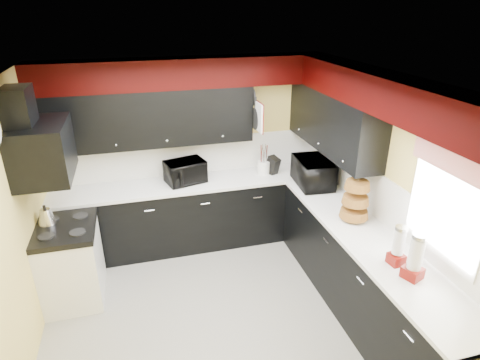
# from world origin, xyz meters

# --- Properties ---
(ground) EXTENTS (3.60, 3.60, 0.00)m
(ground) POSITION_xyz_m (0.00, 0.00, 0.00)
(ground) COLOR gray
(ground) RESTS_ON ground
(wall_back) EXTENTS (3.60, 0.06, 2.50)m
(wall_back) POSITION_xyz_m (0.00, 1.80, 1.25)
(wall_back) COLOR #E0C666
(wall_back) RESTS_ON ground
(wall_right) EXTENTS (0.06, 3.60, 2.50)m
(wall_right) POSITION_xyz_m (1.80, 0.00, 1.25)
(wall_right) COLOR #E0C666
(wall_right) RESTS_ON ground
(wall_left) EXTENTS (0.06, 3.60, 2.50)m
(wall_left) POSITION_xyz_m (-1.80, 0.00, 1.25)
(wall_left) COLOR #E0C666
(wall_left) RESTS_ON ground
(ceiling) EXTENTS (3.60, 3.60, 0.06)m
(ceiling) POSITION_xyz_m (0.00, 0.00, 2.50)
(ceiling) COLOR white
(ceiling) RESTS_ON wall_back
(cab_back) EXTENTS (3.60, 0.60, 0.90)m
(cab_back) POSITION_xyz_m (0.00, 1.50, 0.45)
(cab_back) COLOR black
(cab_back) RESTS_ON ground
(cab_right) EXTENTS (0.60, 3.00, 0.90)m
(cab_right) POSITION_xyz_m (1.50, -0.30, 0.45)
(cab_right) COLOR black
(cab_right) RESTS_ON ground
(counter_back) EXTENTS (3.62, 0.64, 0.04)m
(counter_back) POSITION_xyz_m (0.00, 1.50, 0.92)
(counter_back) COLOR white
(counter_back) RESTS_ON cab_back
(counter_right) EXTENTS (0.64, 3.02, 0.04)m
(counter_right) POSITION_xyz_m (1.50, -0.30, 0.92)
(counter_right) COLOR white
(counter_right) RESTS_ON cab_right
(splash_back) EXTENTS (3.60, 0.02, 0.50)m
(splash_back) POSITION_xyz_m (0.00, 1.79, 1.19)
(splash_back) COLOR white
(splash_back) RESTS_ON counter_back
(splash_right) EXTENTS (0.02, 3.60, 0.50)m
(splash_right) POSITION_xyz_m (1.79, 0.00, 1.19)
(splash_right) COLOR white
(splash_right) RESTS_ON counter_right
(upper_back) EXTENTS (2.60, 0.35, 0.70)m
(upper_back) POSITION_xyz_m (-0.50, 1.62, 1.80)
(upper_back) COLOR black
(upper_back) RESTS_ON wall_back
(upper_right) EXTENTS (0.35, 1.80, 0.70)m
(upper_right) POSITION_xyz_m (1.62, 0.90, 1.80)
(upper_right) COLOR black
(upper_right) RESTS_ON wall_right
(soffit_back) EXTENTS (3.60, 0.36, 0.35)m
(soffit_back) POSITION_xyz_m (0.00, 1.62, 2.33)
(soffit_back) COLOR black
(soffit_back) RESTS_ON wall_back
(soffit_right) EXTENTS (0.36, 3.24, 0.35)m
(soffit_right) POSITION_xyz_m (1.62, -0.18, 2.33)
(soffit_right) COLOR black
(soffit_right) RESTS_ON wall_right
(stove) EXTENTS (0.60, 0.75, 0.86)m
(stove) POSITION_xyz_m (-1.50, 0.75, 0.43)
(stove) COLOR white
(stove) RESTS_ON ground
(cooktop) EXTENTS (0.62, 0.77, 0.06)m
(cooktop) POSITION_xyz_m (-1.50, 0.75, 0.89)
(cooktop) COLOR black
(cooktop) RESTS_ON stove
(hood) EXTENTS (0.50, 0.78, 0.55)m
(hood) POSITION_xyz_m (-1.55, 0.75, 1.78)
(hood) COLOR black
(hood) RESTS_ON wall_left
(hood_duct) EXTENTS (0.24, 0.40, 0.40)m
(hood_duct) POSITION_xyz_m (-1.68, 0.75, 2.20)
(hood_duct) COLOR black
(hood_duct) RESTS_ON wall_left
(window) EXTENTS (0.03, 0.86, 0.96)m
(window) POSITION_xyz_m (1.79, -0.90, 1.55)
(window) COLOR white
(window) RESTS_ON wall_right
(valance) EXTENTS (0.04, 0.88, 0.20)m
(valance) POSITION_xyz_m (1.73, -0.90, 1.95)
(valance) COLOR red
(valance) RESTS_ON wall_right
(pan_top) EXTENTS (0.03, 0.22, 0.40)m
(pan_top) POSITION_xyz_m (0.82, 1.55, 2.00)
(pan_top) COLOR black
(pan_top) RESTS_ON upper_back
(pan_mid) EXTENTS (0.03, 0.28, 0.46)m
(pan_mid) POSITION_xyz_m (0.82, 1.42, 1.75)
(pan_mid) COLOR black
(pan_mid) RESTS_ON upper_back
(pan_low) EXTENTS (0.03, 0.24, 0.42)m
(pan_low) POSITION_xyz_m (0.82, 1.68, 1.72)
(pan_low) COLOR black
(pan_low) RESTS_ON upper_back
(cut_board) EXTENTS (0.03, 0.26, 0.35)m
(cut_board) POSITION_xyz_m (0.83, 1.30, 1.80)
(cut_board) COLOR white
(cut_board) RESTS_ON upper_back
(baskets) EXTENTS (0.27, 0.27, 0.50)m
(baskets) POSITION_xyz_m (1.52, 0.05, 1.18)
(baskets) COLOR brown
(baskets) RESTS_ON upper_right
(deco_plate) EXTENTS (0.03, 0.24, 0.24)m
(deco_plate) POSITION_xyz_m (1.77, -0.35, 2.25)
(deco_plate) COLOR white
(deco_plate) RESTS_ON wall_right
(toaster_oven) EXTENTS (0.58, 0.52, 0.29)m
(toaster_oven) POSITION_xyz_m (-0.09, 1.52, 1.08)
(toaster_oven) COLOR black
(toaster_oven) RESTS_ON counter_back
(microwave) EXTENTS (0.47, 0.65, 0.34)m
(microwave) POSITION_xyz_m (1.48, 1.00, 1.11)
(microwave) COLOR black
(microwave) RESTS_ON counter_right
(utensil_crock) EXTENTS (0.20, 0.20, 0.18)m
(utensil_crock) POSITION_xyz_m (0.98, 1.52, 1.03)
(utensil_crock) COLOR white
(utensil_crock) RESTS_ON counter_back
(knife_block) EXTENTS (0.16, 0.19, 0.24)m
(knife_block) POSITION_xyz_m (1.10, 1.48, 1.06)
(knife_block) COLOR black
(knife_block) RESTS_ON counter_back
(kettle) EXTENTS (0.19, 0.19, 0.17)m
(kettle) POSITION_xyz_m (-1.68, 0.88, 1.00)
(kettle) COLOR #BBBBBF
(kettle) RESTS_ON cooktop
(dispenser_a) EXTENTS (0.14, 0.14, 0.34)m
(dispenser_a) POSITION_xyz_m (1.48, -0.77, 1.11)
(dispenser_a) COLOR #57020D
(dispenser_a) RESTS_ON counter_right
(dispenser_b) EXTENTS (0.19, 0.19, 0.41)m
(dispenser_b) POSITION_xyz_m (1.49, -0.98, 1.14)
(dispenser_b) COLOR #630514
(dispenser_b) RESTS_ON counter_right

